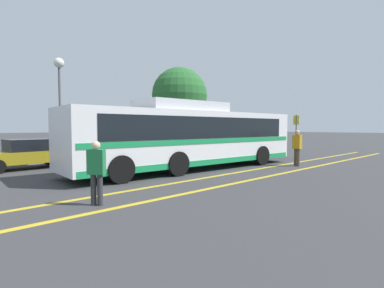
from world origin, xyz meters
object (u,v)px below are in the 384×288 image
(parked_car_1, at_px, (27,154))
(pedestrian_1, at_px, (96,169))
(street_lamp, at_px, (59,81))
(transit_bus, at_px, (192,136))
(pedestrian_0, at_px, (297,145))
(bus_stop_sign, at_px, (296,131))
(tree_0, at_px, (180,95))

(parked_car_1, height_order, pedestrian_1, pedestrian_1)
(pedestrian_1, distance_m, street_lamp, 12.43)
(transit_bus, distance_m, pedestrian_1, 7.07)
(pedestrian_0, bearing_deg, bus_stop_sign, 124.82)
(transit_bus, xyz_separation_m, street_lamp, (-3.02, 8.23, 3.18))
(pedestrian_0, xyz_separation_m, tree_0, (3.86, 13.38, 3.83))
(parked_car_1, distance_m, pedestrian_0, 13.23)
(pedestrian_0, height_order, bus_stop_sign, bus_stop_sign)
(transit_bus, height_order, tree_0, tree_0)
(pedestrian_1, bearing_deg, street_lamp, 123.86)
(transit_bus, height_order, pedestrian_0, transit_bus)
(street_lamp, bearing_deg, tree_0, 10.84)
(street_lamp, distance_m, tree_0, 11.64)
(parked_car_1, bearing_deg, street_lamp, -46.65)
(transit_bus, xyz_separation_m, pedestrian_1, (-6.30, -3.13, -0.64))
(pedestrian_0, height_order, tree_0, tree_0)
(transit_bus, bearing_deg, tree_0, 144.82)
(street_lamp, relative_size, tree_0, 0.82)
(transit_bus, height_order, street_lamp, street_lamp)
(transit_bus, height_order, parked_car_1, transit_bus)
(parked_car_1, xyz_separation_m, pedestrian_0, (10.19, -8.43, 0.35))
(pedestrian_0, xyz_separation_m, street_lamp, (-7.58, 11.19, 3.69))
(parked_car_1, xyz_separation_m, pedestrian_1, (-0.68, -8.61, 0.22))
(pedestrian_1, distance_m, bus_stop_sign, 14.42)
(street_lamp, bearing_deg, bus_stop_sign, -40.51)
(transit_bus, relative_size, pedestrian_0, 6.74)
(transit_bus, height_order, pedestrian_1, transit_bus)
(transit_bus, xyz_separation_m, bus_stop_sign, (7.96, -1.15, 0.16))
(tree_0, bearing_deg, street_lamp, -169.16)
(pedestrian_1, height_order, bus_stop_sign, bus_stop_sign)
(bus_stop_sign, bearing_deg, pedestrian_0, -58.31)
(bus_stop_sign, height_order, tree_0, tree_0)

